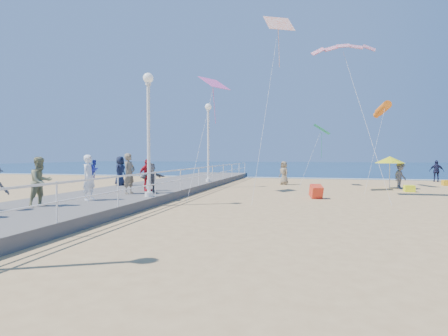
% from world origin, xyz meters
% --- Properties ---
extents(ground, '(160.00, 160.00, 0.00)m').
position_xyz_m(ground, '(0.00, 0.00, 0.00)').
color(ground, tan).
rests_on(ground, ground).
extents(ocean, '(160.00, 90.00, 0.05)m').
position_xyz_m(ocean, '(0.00, 65.00, 0.01)').
color(ocean, '#0C294D').
rests_on(ocean, ground).
extents(surf_line, '(160.00, 1.20, 0.04)m').
position_xyz_m(surf_line, '(0.00, 20.50, 0.03)').
color(surf_line, silver).
rests_on(surf_line, ground).
extents(boardwalk, '(5.00, 44.00, 0.40)m').
position_xyz_m(boardwalk, '(-7.50, 0.00, 0.20)').
color(boardwalk, slate).
rests_on(boardwalk, ground).
extents(railing, '(0.05, 42.00, 0.55)m').
position_xyz_m(railing, '(-5.05, 0.00, 1.25)').
color(railing, white).
rests_on(railing, boardwalk).
extents(lamp_post_mid, '(0.44, 0.44, 5.32)m').
position_xyz_m(lamp_post_mid, '(-5.35, 0.00, 3.66)').
color(lamp_post_mid, white).
rests_on(lamp_post_mid, boardwalk).
extents(lamp_post_far, '(0.44, 0.44, 5.32)m').
position_xyz_m(lamp_post_far, '(-5.35, 9.00, 3.66)').
color(lamp_post_far, white).
rests_on(lamp_post_far, boardwalk).
extents(woman_holding_toddler, '(0.48, 0.69, 1.81)m').
position_xyz_m(woman_holding_toddler, '(-7.10, -1.69, 1.31)').
color(woman_holding_toddler, white).
rests_on(woman_holding_toddler, boardwalk).
extents(toddler_held, '(0.32, 0.39, 0.76)m').
position_xyz_m(toddler_held, '(-6.95, -1.54, 1.63)').
color(toddler_held, '#333CC2').
rests_on(toddler_held, boardwalk).
extents(spectator_1, '(0.81, 0.96, 1.74)m').
position_xyz_m(spectator_1, '(-7.74, -3.54, 1.27)').
color(spectator_1, '#929265').
rests_on(spectator_1, boardwalk).
extents(spectator_3, '(0.80, 1.02, 1.61)m').
position_xyz_m(spectator_3, '(-6.53, 2.20, 1.21)').
color(spectator_3, red).
rests_on(spectator_3, boardwalk).
extents(spectator_4, '(0.57, 0.87, 1.75)m').
position_xyz_m(spectator_4, '(-9.60, 4.83, 1.27)').
color(spectator_4, '#181F36').
rests_on(spectator_4, boardwalk).
extents(spectator_5, '(1.03, 1.38, 1.45)m').
position_xyz_m(spectator_5, '(-5.87, 1.30, 1.12)').
color(spectator_5, '#5A5A5F').
rests_on(spectator_5, boardwalk).
extents(spectator_6, '(0.53, 0.74, 1.89)m').
position_xyz_m(spectator_6, '(-6.76, 0.85, 1.34)').
color(spectator_6, '#7E6E57').
rests_on(spectator_6, boardwalk).
extents(beach_walker_a, '(1.23, 1.26, 1.73)m').
position_xyz_m(beach_walker_a, '(7.11, 11.02, 0.87)').
color(beach_walker_a, '#5D5D62').
rests_on(beach_walker_a, ground).
extents(beach_walker_b, '(1.12, 0.63, 1.80)m').
position_xyz_m(beach_walker_b, '(11.60, 18.58, 0.90)').
color(beach_walker_b, '#1C1E3D').
rests_on(beach_walker_b, ground).
extents(beach_walker_c, '(1.00, 1.01, 1.77)m').
position_xyz_m(beach_walker_c, '(-0.51, 12.63, 0.88)').
color(beach_walker_c, '#817159').
rests_on(beach_walker_c, ground).
extents(box_kite, '(0.74, 0.85, 0.74)m').
position_xyz_m(box_kite, '(1.72, 4.39, 0.30)').
color(box_kite, red).
rests_on(box_kite, ground).
extents(beach_umbrella, '(1.90, 1.90, 2.14)m').
position_xyz_m(beach_umbrella, '(6.50, 11.14, 1.91)').
color(beach_umbrella, white).
rests_on(beach_umbrella, ground).
extents(beach_chair_left, '(0.55, 0.55, 0.40)m').
position_xyz_m(beach_chair_left, '(11.07, 14.73, 0.20)').
color(beach_chair_left, gold).
rests_on(beach_chair_left, ground).
extents(beach_chair_right, '(0.55, 0.55, 0.40)m').
position_xyz_m(beach_chair_right, '(7.21, 9.19, 0.20)').
color(beach_chair_right, '#F4FF1A').
rests_on(beach_chair_right, ground).
extents(kite_parafoil, '(3.26, 0.94, 0.65)m').
position_xyz_m(kite_parafoil, '(3.01, 5.33, 7.85)').
color(kite_parafoil, red).
extents(kite_windsock, '(1.03, 2.82, 1.11)m').
position_xyz_m(kite_windsock, '(6.22, 12.15, 5.42)').
color(kite_windsock, orange).
extents(kite_diamond_pink, '(1.86, 1.93, 0.80)m').
position_xyz_m(kite_diamond_pink, '(-4.14, 6.20, 6.46)').
color(kite_diamond_pink, '#EA56AA').
extents(kite_diamond_green, '(1.20, 1.39, 0.73)m').
position_xyz_m(kite_diamond_green, '(2.19, 12.61, 4.10)').
color(kite_diamond_green, '#229F6E').
extents(kite_diamond_redwhite, '(1.93, 1.73, 1.15)m').
position_xyz_m(kite_diamond_redwhite, '(-0.46, 7.23, 10.00)').
color(kite_diamond_redwhite, '#EB4C1B').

